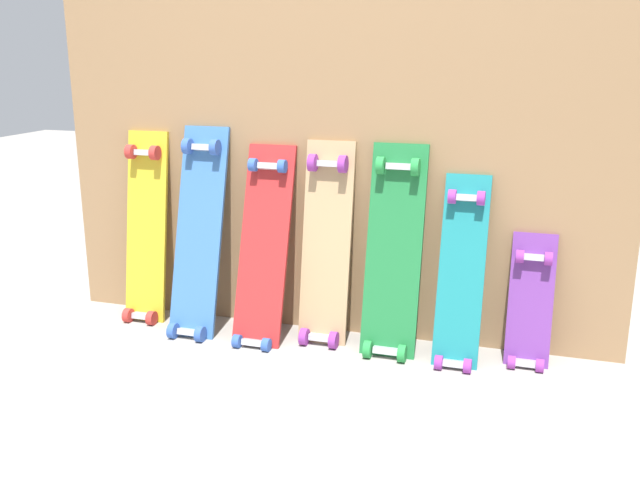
{
  "coord_description": "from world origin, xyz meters",
  "views": [
    {
      "loc": [
        0.77,
        -2.6,
        1.14
      ],
      "look_at": [
        0.0,
        -0.07,
        0.42
      ],
      "focal_mm": 39.53,
      "sensor_mm": 36.0,
      "label": 1
    }
  ],
  "objects_px": {
    "skateboard_blue": "(198,240)",
    "skateboard_teal": "(461,280)",
    "skateboard_red": "(263,254)",
    "skateboard_purple": "(530,310)",
    "skateboard_natural": "(326,251)",
    "skateboard_green": "(393,259)",
    "skateboard_yellow": "(146,235)"
  },
  "relations": [
    {
      "from": "skateboard_yellow",
      "to": "skateboard_teal",
      "type": "relative_size",
      "value": 1.14
    },
    {
      "from": "skateboard_red",
      "to": "skateboard_natural",
      "type": "bearing_deg",
      "value": 12.68
    },
    {
      "from": "skateboard_blue",
      "to": "skateboard_purple",
      "type": "bearing_deg",
      "value": 2.45
    },
    {
      "from": "skateboard_natural",
      "to": "skateboard_teal",
      "type": "height_order",
      "value": "skateboard_natural"
    },
    {
      "from": "skateboard_yellow",
      "to": "skateboard_teal",
      "type": "xyz_separation_m",
      "value": [
        1.34,
        -0.04,
        -0.06
      ]
    },
    {
      "from": "skateboard_red",
      "to": "skateboard_natural",
      "type": "xyz_separation_m",
      "value": [
        0.24,
        0.05,
        0.02
      ]
    },
    {
      "from": "skateboard_yellow",
      "to": "skateboard_red",
      "type": "xyz_separation_m",
      "value": [
        0.56,
        -0.06,
        -0.02
      ]
    },
    {
      "from": "skateboard_blue",
      "to": "skateboard_purple",
      "type": "distance_m",
      "value": 1.33
    },
    {
      "from": "skateboard_yellow",
      "to": "skateboard_blue",
      "type": "height_order",
      "value": "skateboard_blue"
    },
    {
      "from": "skateboard_green",
      "to": "skateboard_blue",
      "type": "bearing_deg",
      "value": -178.11
    },
    {
      "from": "skateboard_natural",
      "to": "skateboard_green",
      "type": "relative_size",
      "value": 1.0
    },
    {
      "from": "skateboard_yellow",
      "to": "skateboard_green",
      "type": "relative_size",
      "value": 1.01
    },
    {
      "from": "skateboard_blue",
      "to": "skateboard_teal",
      "type": "height_order",
      "value": "skateboard_blue"
    },
    {
      "from": "skateboard_blue",
      "to": "skateboard_teal",
      "type": "distance_m",
      "value": 1.07
    },
    {
      "from": "skateboard_yellow",
      "to": "skateboard_blue",
      "type": "bearing_deg",
      "value": -11.49
    },
    {
      "from": "skateboard_natural",
      "to": "skateboard_green",
      "type": "xyz_separation_m",
      "value": [
        0.28,
        -0.02,
        -0.0
      ]
    },
    {
      "from": "skateboard_natural",
      "to": "skateboard_purple",
      "type": "xyz_separation_m",
      "value": [
        0.79,
        0.01,
        -0.16
      ]
    },
    {
      "from": "skateboard_red",
      "to": "skateboard_green",
      "type": "bearing_deg",
      "value": 3.42
    },
    {
      "from": "skateboard_blue",
      "to": "skateboard_green",
      "type": "distance_m",
      "value": 0.81
    },
    {
      "from": "skateboard_yellow",
      "to": "skateboard_natural",
      "type": "bearing_deg",
      "value": -0.38
    },
    {
      "from": "skateboard_natural",
      "to": "skateboard_green",
      "type": "distance_m",
      "value": 0.28
    },
    {
      "from": "skateboard_green",
      "to": "skateboard_teal",
      "type": "xyz_separation_m",
      "value": [
        0.26,
        -0.01,
        -0.06
      ]
    },
    {
      "from": "skateboard_yellow",
      "to": "skateboard_purple",
      "type": "relative_size",
      "value": 1.56
    },
    {
      "from": "skateboard_green",
      "to": "skateboard_teal",
      "type": "height_order",
      "value": "skateboard_green"
    },
    {
      "from": "skateboard_red",
      "to": "skateboard_purple",
      "type": "height_order",
      "value": "skateboard_red"
    },
    {
      "from": "skateboard_blue",
      "to": "skateboard_natural",
      "type": "height_order",
      "value": "skateboard_blue"
    },
    {
      "from": "skateboard_teal",
      "to": "skateboard_red",
      "type": "bearing_deg",
      "value": -178.7
    },
    {
      "from": "skateboard_teal",
      "to": "skateboard_purple",
      "type": "bearing_deg",
      "value": 9.63
    },
    {
      "from": "skateboard_yellow",
      "to": "skateboard_green",
      "type": "xyz_separation_m",
      "value": [
        1.08,
        -0.03,
        -0.0
      ]
    },
    {
      "from": "skateboard_green",
      "to": "skateboard_natural",
      "type": "bearing_deg",
      "value": 175.04
    },
    {
      "from": "skateboard_blue",
      "to": "skateboard_green",
      "type": "bearing_deg",
      "value": 1.89
    },
    {
      "from": "skateboard_blue",
      "to": "skateboard_red",
      "type": "distance_m",
      "value": 0.29
    }
  ]
}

